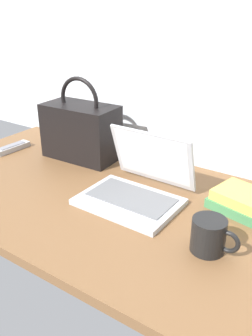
% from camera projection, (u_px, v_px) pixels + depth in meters
% --- Properties ---
extents(desk, '(1.60, 0.76, 0.03)m').
position_uv_depth(desk, '(122.00, 204.00, 1.15)').
color(desk, brown).
rests_on(desk, ground).
extents(laptop, '(0.31, 0.29, 0.21)m').
position_uv_depth(laptop, '(137.00, 186.00, 1.14)').
color(laptop, '#B2B5BA').
rests_on(laptop, desk).
extents(coffee_mug, '(0.13, 0.09, 0.09)m').
position_uv_depth(coffee_mug, '(209.00, 235.00, 0.90)').
color(coffee_mug, black).
rests_on(coffee_mug, desk).
extents(remote_control_near, '(0.05, 0.16, 0.02)m').
position_uv_depth(remote_control_near, '(12.00, 148.00, 1.53)').
color(remote_control_near, '#B7B7B7').
rests_on(remote_control_near, desk).
extents(handbag, '(0.31, 0.17, 0.33)m').
position_uv_depth(handbag, '(81.00, 130.00, 1.42)').
color(handbag, black).
rests_on(handbag, desk).
extents(book_stack, '(0.23, 0.18, 0.06)m').
position_uv_depth(book_stack, '(246.00, 203.00, 1.07)').
color(book_stack, '#3F7F4C').
rests_on(book_stack, desk).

